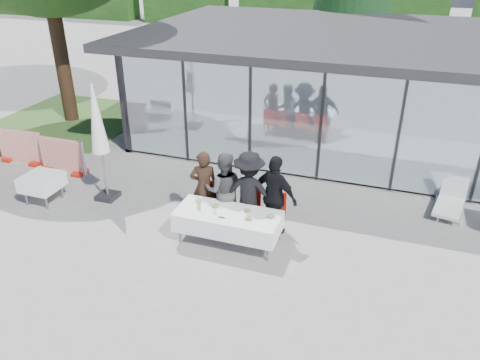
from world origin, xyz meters
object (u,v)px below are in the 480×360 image
juice_bottle (199,207)px  spare_table_left (42,182)px  plate_d (271,217)px  plate_extra (249,219)px  folded_eyeglasses (222,218)px  diner_chair_a (206,199)px  plate_b (216,206)px  plate_c (247,211)px  lounger (451,200)px  diner_chair_c (250,206)px  diner_d (275,196)px  diner_b (224,190)px  dining_table (228,221)px  diner_chair_b (225,202)px  plate_a (199,201)px  diner_c (249,192)px  market_umbrella (98,126)px  diner_a (204,187)px  diner_chair_d (275,211)px

juice_bottle → spare_table_left: size_ratio=0.17×
plate_d → plate_extra: (-0.43, -0.23, 0.00)m
plate_d → folded_eyeglasses: plate_d is taller
diner_chair_a → plate_b: (0.50, -0.63, 0.24)m
plate_c → lounger: 5.23m
diner_chair_c → spare_table_left: (-5.27, -0.58, 0.02)m
plate_extra → lounger: (4.16, 3.23, -0.52)m
diner_d → diner_b: bearing=19.9°
juice_bottle → folded_eyeglasses: (0.58, -0.14, -0.07)m
dining_table → plate_d: 0.97m
dining_table → diner_chair_b: bearing=114.6°
diner_chair_b → plate_a: (-0.42, -0.54, 0.24)m
plate_c → folded_eyeglasses: size_ratio=1.68×
plate_extra → diner_b: bearing=136.9°
plate_a → plate_b: (0.44, -0.09, 0.00)m
plate_extra → spare_table_left: (-5.52, 0.29, -0.22)m
plate_a → lounger: size_ratio=0.17×
diner_c → plate_b: bearing=38.7°
diner_chair_a → diner_d: size_ratio=0.51×
market_umbrella → lounger: size_ratio=2.11×
plate_b → market_umbrella: 3.57m
juice_bottle → lounger: (5.30, 3.19, -0.56)m
plate_extra → market_umbrella: 4.40m
market_umbrella → lounger: (8.29, 2.27, -1.70)m
plate_c → spare_table_left: bearing=180.0°
dining_table → diner_d: 1.16m
folded_eyeglasses → plate_c: bearing=42.8°
plate_a → dining_table: bearing=-15.6°
plate_b → plate_extra: (0.84, -0.24, 0.00)m
diner_b → plate_extra: diner_b is taller
plate_a → plate_d: bearing=-3.5°
diner_chair_b → plate_extra: size_ratio=4.13×
diner_a → juice_bottle: size_ratio=12.23×
diner_d → plate_c: (-0.47, -0.51, -0.17)m
plate_d → folded_eyeglasses: 1.04m
diner_d → folded_eyeglasses: diner_d is taller
plate_a → diner_c: bearing=24.4°
diner_a → diner_d: bearing=160.8°
diner_chair_b → lounger: 5.55m
plate_a → spare_table_left: size_ratio=0.27×
diner_chair_c → plate_extra: bearing=-73.7°
diner_chair_a → lounger: diner_chair_a is taller
diner_chair_c → plate_a: bearing=-152.2°
diner_c → plate_c: size_ratio=8.09×
diner_chair_d → plate_b: 1.36m
juice_bottle → spare_table_left: juice_bottle is taller
diner_chair_d → plate_c: (-0.47, -0.59, 0.24)m
diner_chair_d → diner_a: bearing=-177.5°
dining_table → diner_chair_c: size_ratio=2.32×
plate_d → lounger: size_ratio=0.17×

